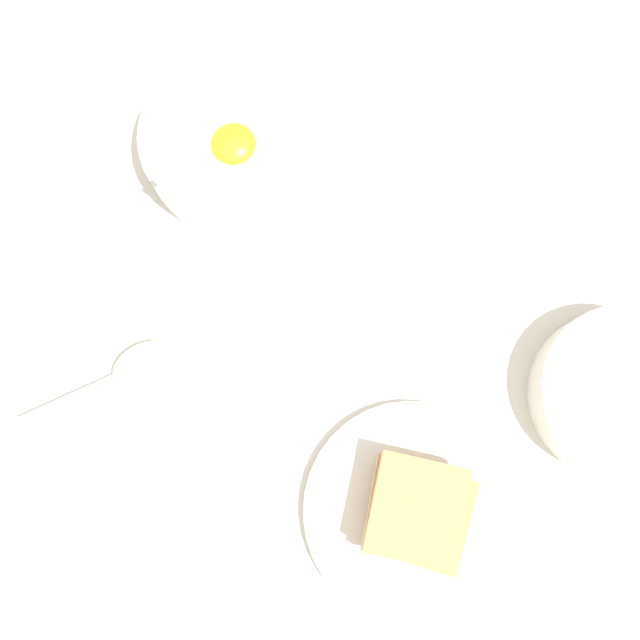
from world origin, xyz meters
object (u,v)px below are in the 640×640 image
(soup_spoon, at_px, (133,374))
(congee_bowl, at_px, (621,393))
(egg_bowl, at_px, (234,143))
(toast_plate, at_px, (412,511))
(toast_sandwich, at_px, (417,512))

(soup_spoon, relative_size, congee_bowl, 1.02)
(egg_bowl, xyz_separation_m, toast_plate, (-0.01, 0.37, -0.02))
(toast_plate, relative_size, congee_bowl, 1.26)
(egg_bowl, distance_m, toast_plate, 0.37)
(soup_spoon, bearing_deg, egg_bowl, -136.93)
(toast_plate, xyz_separation_m, congee_bowl, (-0.21, -0.01, 0.02))
(toast_plate, bearing_deg, soup_spoon, -50.55)
(egg_bowl, distance_m, toast_sandwich, 0.37)
(egg_bowl, relative_size, soup_spoon, 1.08)
(egg_bowl, height_order, soup_spoon, egg_bowl)
(toast_plate, bearing_deg, toast_sandwich, -155.15)
(toast_plate, distance_m, congee_bowl, 0.21)
(toast_plate, height_order, toast_sandwich, toast_sandwich)
(toast_plate, relative_size, toast_sandwich, 1.57)
(soup_spoon, bearing_deg, toast_sandwich, 129.71)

